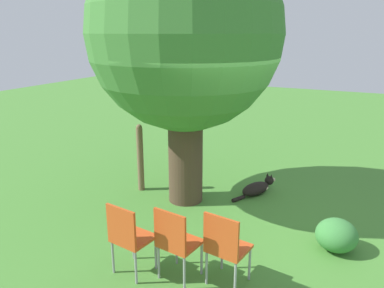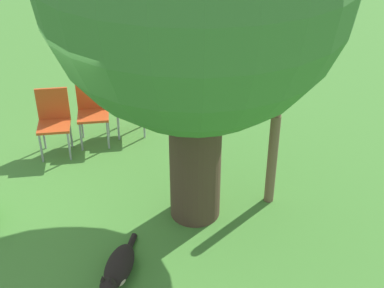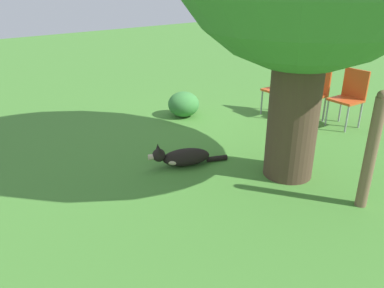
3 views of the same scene
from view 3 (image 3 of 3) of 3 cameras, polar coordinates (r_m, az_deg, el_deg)
ground_plane at (r=5.48m, az=8.15°, el=-0.72°), size 30.00×30.00×0.00m
dog at (r=4.89m, az=-1.49°, el=-2.01°), size 0.98×0.57×0.32m
fence_post at (r=4.20m, az=25.66°, el=-0.93°), size 0.12×0.12×1.27m
red_chair_0 at (r=6.95m, az=13.46°, el=8.74°), size 0.48×0.50×0.94m
red_chair_1 at (r=6.79m, az=18.11°, el=7.91°), size 0.48×0.50×0.94m
red_chair_2 at (r=6.68m, az=22.92°, el=6.99°), size 0.48×0.50×0.94m
low_shrub at (r=6.73m, az=-1.29°, el=6.09°), size 0.56×0.56×0.45m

